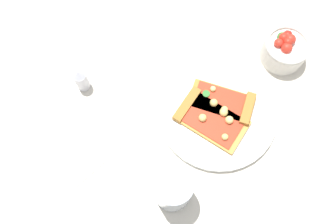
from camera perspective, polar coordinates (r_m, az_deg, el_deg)
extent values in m
plane|color=beige|center=(0.78, 7.75, -0.10)|extent=(2.40, 2.40, 0.00)
cylinder|color=silver|center=(0.77, 7.97, -0.35)|extent=(0.26, 0.26, 0.01)
cube|color=gold|center=(0.75, 7.24, -1.38)|extent=(0.15, 0.09, 0.01)
cube|color=#B77A33|center=(0.75, 3.12, 1.23)|extent=(0.02, 0.09, 0.02)
cube|color=red|center=(0.74, 7.29, -1.24)|extent=(0.13, 0.08, 0.00)
sphere|color=#EAD172|center=(0.74, 5.72, -0.96)|extent=(0.02, 0.02, 0.02)
sphere|color=#EAD172|center=(0.73, 9.37, -4.07)|extent=(0.01, 0.01, 0.01)
sphere|color=#F2D87F|center=(0.74, 10.08, -1.30)|extent=(0.02, 0.02, 0.02)
sphere|color=#EAD172|center=(0.75, 9.05, -0.21)|extent=(0.02, 0.02, 0.02)
cube|color=gold|center=(0.77, 8.61, 1.66)|extent=(0.16, 0.11, 0.01)
cube|color=#B77A33|center=(0.77, 12.96, 0.47)|extent=(0.04, 0.08, 0.02)
cube|color=red|center=(0.76, 8.66, 1.82)|extent=(0.13, 0.10, 0.00)
sphere|color=#EAD172|center=(0.75, 9.29, 0.39)|extent=(0.02, 0.02, 0.02)
sphere|color=#EAD172|center=(0.75, 7.56, 1.53)|extent=(0.02, 0.02, 0.02)
sphere|color=#F2D87F|center=(0.77, 7.43, 3.80)|extent=(0.01, 0.01, 0.01)
cylinder|color=#388433|center=(0.76, 6.32, 3.02)|extent=(0.02, 0.02, 0.00)
cylinder|color=white|center=(0.85, 18.60, 9.48)|extent=(0.10, 0.10, 0.05)
torus|color=white|center=(0.83, 19.19, 10.45)|extent=(0.10, 0.10, 0.01)
sphere|color=red|center=(0.84, 19.12, 11.90)|extent=(0.02, 0.02, 0.02)
sphere|color=red|center=(0.83, 18.52, 11.55)|extent=(0.02, 0.02, 0.02)
sphere|color=red|center=(0.82, 17.79, 10.77)|extent=(0.02, 0.02, 0.02)
sphere|color=red|center=(0.82, 19.17, 10.84)|extent=(0.02, 0.02, 0.02)
sphere|color=red|center=(0.82, 18.98, 9.96)|extent=(0.03, 0.03, 0.03)
sphere|color=red|center=(0.83, 19.48, 11.20)|extent=(0.03, 0.03, 0.03)
cylinder|color=#388433|center=(0.83, 18.65, 11.53)|extent=(0.04, 0.04, 0.01)
cylinder|color=silver|center=(0.66, 0.78, -12.47)|extent=(0.08, 0.08, 0.13)
cylinder|color=#592D0F|center=(0.68, 0.76, -12.67)|extent=(0.07, 0.07, 0.09)
cube|color=white|center=(0.64, 1.66, -13.28)|extent=(0.02, 0.02, 0.02)
cube|color=white|center=(0.65, 0.95, -10.92)|extent=(0.03, 0.03, 0.02)
cube|color=silver|center=(0.77, -14.41, -5.25)|extent=(0.16, 0.16, 0.00)
cylinder|color=silver|center=(0.79, -14.05, 5.04)|extent=(0.03, 0.03, 0.05)
cone|color=silver|center=(0.77, -14.61, 6.08)|extent=(0.03, 0.03, 0.01)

